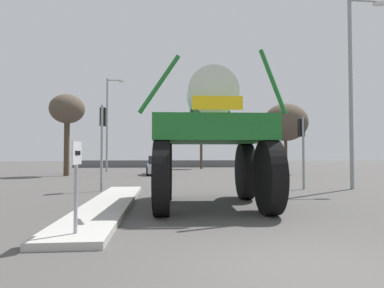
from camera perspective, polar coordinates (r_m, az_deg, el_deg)
The scene contains 13 objects.
ground_plane at distance 22.78m, azimuth -0.33°, elevation -5.98°, with size 120.00×120.00×0.00m, color #4C4947.
median_island at distance 10.71m, azimuth -14.38°, elevation -10.20°, with size 1.36×9.53×0.15m, color #B2AFA8.
lane_arrow_sign at distance 6.57m, azimuth -19.68°, elevation -4.31°, with size 0.07×0.60×1.74m.
oversize_sprayer at distance 10.32m, azimuth 3.22°, elevation 0.77°, with size 4.03×5.29×4.50m.
sedan_ahead at distance 26.56m, azimuth -6.01°, elevation -3.84°, with size 2.07×4.19×1.52m.
traffic_signal_near_left at distance 15.28m, azimuth -15.46°, elevation 2.67°, with size 0.24×0.54×3.87m.
traffic_signal_near_right at distance 16.41m, azimuth 18.74°, elevation 1.28°, with size 0.24×0.54×3.44m.
streetlight_near_right at distance 17.58m, azimuth 26.47°, elevation 9.63°, with size 1.87×0.24×9.25m.
streetlight_far_left at distance 31.62m, azimuth -14.52°, elevation 4.03°, with size 1.66×0.24×8.84m.
bare_tree_left at distance 26.93m, azimuth -21.11°, elevation 5.51°, with size 2.65×2.65×6.29m.
bare_tree_right at distance 28.90m, azimuth 16.12°, elevation 3.65°, with size 3.76×3.76×5.99m.
bare_tree_far_center at distance 37.64m, azimuth 1.63°, elevation 3.75°, with size 2.92×2.92×6.62m.
roadside_barrier at distance 41.29m, azimuth -2.47°, elevation -3.50°, with size 26.11×0.24×0.90m, color #59595B.
Camera 1 is at (-1.88, -4.65, 1.64)m, focal length 30.32 mm.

